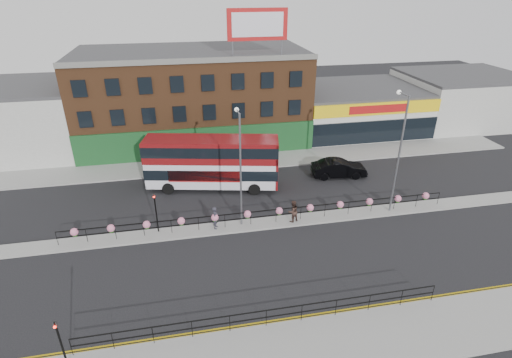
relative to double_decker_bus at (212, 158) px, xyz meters
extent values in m
plane|color=black|center=(3.19, -6.97, -2.93)|extent=(120.00, 120.00, 0.00)
cube|color=gray|center=(3.19, -18.97, -2.85)|extent=(60.00, 4.00, 0.15)
cube|color=gray|center=(3.19, 5.03, -2.85)|extent=(60.00, 4.00, 0.15)
cube|color=gray|center=(3.19, -6.97, -2.85)|extent=(60.00, 1.60, 0.15)
cube|color=gold|center=(3.19, -16.67, -2.92)|extent=(60.00, 0.10, 0.01)
cube|color=gold|center=(3.19, -16.85, -2.92)|extent=(60.00, 0.10, 0.01)
cube|color=brown|center=(-0.81, 13.03, 2.07)|extent=(25.00, 12.00, 10.00)
cube|color=#3F3F42|center=(-0.81, 13.03, 7.22)|extent=(25.00, 12.00, 0.30)
cube|color=#174A20|center=(-0.81, 6.95, -1.23)|extent=(25.00, 0.25, 3.40)
cube|color=silver|center=(19.19, 13.03, -0.43)|extent=(15.00, 12.00, 5.00)
cube|color=#3F3F42|center=(19.19, 13.03, 2.22)|extent=(15.00, 12.00, 0.30)
cube|color=yellow|center=(19.19, 6.95, 1.37)|extent=(15.00, 0.25, 1.40)
cube|color=#A81213|center=(19.19, 6.83, 1.37)|extent=(7.00, 0.10, 0.90)
cube|color=black|center=(19.19, 6.95, -1.33)|extent=(15.00, 0.25, 2.60)
cube|color=#B5B6B0|center=(-21.06, 13.03, 0.57)|extent=(15.50, 12.00, 7.00)
cube|color=#B5B6B0|center=(33.94, 13.03, 0.07)|extent=(14.50, 12.00, 6.00)
cube|color=#3F3F42|center=(33.94, 13.03, 3.22)|extent=(14.50, 12.00, 0.30)
cube|color=#A81213|center=(5.69, 8.03, 10.27)|extent=(6.00, 0.25, 3.00)
cube|color=silver|center=(5.69, 7.89, 10.27)|extent=(5.10, 0.04, 2.25)
cylinder|color=slate|center=(3.19, 8.03, 8.07)|extent=(0.12, 0.12, 1.40)
cylinder|color=slate|center=(8.19, 8.03, 8.07)|extent=(0.12, 0.12, 1.40)
cube|color=black|center=(3.19, -6.97, -1.68)|extent=(30.00, 0.05, 0.05)
cube|color=black|center=(3.19, -6.97, -2.17)|extent=(30.00, 0.05, 0.05)
cylinder|color=black|center=(-11.81, -6.97, -2.23)|extent=(0.04, 0.04, 1.10)
cylinder|color=black|center=(-9.81, -6.97, -2.23)|extent=(0.04, 0.04, 1.10)
cylinder|color=black|center=(-7.81, -6.97, -2.23)|extent=(0.04, 0.04, 1.10)
cylinder|color=black|center=(-5.81, -6.97, -2.23)|extent=(0.04, 0.04, 1.10)
cylinder|color=black|center=(-3.81, -6.97, -2.23)|extent=(0.04, 0.04, 1.10)
cylinder|color=black|center=(-1.81, -6.97, -2.23)|extent=(0.04, 0.04, 1.10)
cylinder|color=black|center=(0.19, -6.97, -2.23)|extent=(0.04, 0.04, 1.10)
cylinder|color=black|center=(2.19, -6.97, -2.23)|extent=(0.04, 0.04, 1.10)
cylinder|color=black|center=(4.19, -6.97, -2.23)|extent=(0.04, 0.04, 1.10)
cylinder|color=black|center=(6.19, -6.97, -2.23)|extent=(0.04, 0.04, 1.10)
cylinder|color=black|center=(8.19, -6.97, -2.23)|extent=(0.04, 0.04, 1.10)
cylinder|color=black|center=(10.19, -6.97, -2.23)|extent=(0.04, 0.04, 1.10)
cylinder|color=black|center=(12.19, -6.97, -2.23)|extent=(0.04, 0.04, 1.10)
cylinder|color=black|center=(14.19, -6.97, -2.23)|extent=(0.04, 0.04, 1.10)
cylinder|color=black|center=(16.19, -6.97, -2.23)|extent=(0.04, 0.04, 1.10)
cylinder|color=black|center=(18.19, -6.97, -2.23)|extent=(0.04, 0.04, 1.10)
sphere|color=pink|center=(-10.56, -6.97, -1.83)|extent=(0.56, 0.56, 0.56)
sphere|color=#1D4C15|center=(-10.56, -6.97, -2.06)|extent=(0.36, 0.36, 0.36)
sphere|color=pink|center=(-8.06, -6.97, -1.83)|extent=(0.56, 0.56, 0.56)
sphere|color=#1D4C15|center=(-8.06, -6.97, -2.06)|extent=(0.36, 0.36, 0.36)
sphere|color=pink|center=(-5.56, -6.97, -1.83)|extent=(0.56, 0.56, 0.56)
sphere|color=#1D4C15|center=(-5.56, -6.97, -2.06)|extent=(0.36, 0.36, 0.36)
sphere|color=pink|center=(-3.06, -6.97, -1.83)|extent=(0.56, 0.56, 0.56)
sphere|color=#1D4C15|center=(-3.06, -6.97, -2.06)|extent=(0.36, 0.36, 0.36)
sphere|color=pink|center=(-0.56, -6.97, -1.83)|extent=(0.56, 0.56, 0.56)
sphere|color=#1D4C15|center=(-0.56, -6.97, -2.06)|extent=(0.36, 0.36, 0.36)
sphere|color=pink|center=(1.94, -6.97, -1.83)|extent=(0.56, 0.56, 0.56)
sphere|color=#1D4C15|center=(1.94, -6.97, -2.06)|extent=(0.36, 0.36, 0.36)
sphere|color=pink|center=(4.44, -6.97, -1.83)|extent=(0.56, 0.56, 0.56)
sphere|color=#1D4C15|center=(4.44, -6.97, -2.06)|extent=(0.36, 0.36, 0.36)
sphere|color=pink|center=(6.94, -6.97, -1.83)|extent=(0.56, 0.56, 0.56)
sphere|color=#1D4C15|center=(6.94, -6.97, -2.06)|extent=(0.36, 0.36, 0.36)
sphere|color=pink|center=(9.44, -6.97, -1.83)|extent=(0.56, 0.56, 0.56)
sphere|color=#1D4C15|center=(9.44, -6.97, -2.06)|extent=(0.36, 0.36, 0.36)
sphere|color=pink|center=(11.94, -6.97, -1.83)|extent=(0.56, 0.56, 0.56)
sphere|color=#1D4C15|center=(11.94, -6.97, -2.06)|extent=(0.36, 0.36, 0.36)
sphere|color=pink|center=(14.44, -6.97, -1.83)|extent=(0.56, 0.56, 0.56)
sphere|color=#1D4C15|center=(14.44, -6.97, -2.06)|extent=(0.36, 0.36, 0.36)
sphere|color=pink|center=(16.94, -6.97, -1.83)|extent=(0.56, 0.56, 0.56)
sphere|color=#1D4C15|center=(16.94, -6.97, -2.06)|extent=(0.36, 0.36, 0.36)
cube|color=black|center=(1.19, -17.07, -1.68)|extent=(20.00, 0.05, 0.05)
cube|color=black|center=(1.19, -17.07, -2.17)|extent=(20.00, 0.05, 0.05)
cylinder|color=black|center=(-8.81, -17.07, -2.23)|extent=(0.04, 0.04, 1.10)
cylinder|color=black|center=(-6.81, -17.07, -2.23)|extent=(0.04, 0.04, 1.10)
cylinder|color=black|center=(-4.81, -17.07, -2.23)|extent=(0.04, 0.04, 1.10)
cylinder|color=black|center=(-2.81, -17.07, -2.23)|extent=(0.04, 0.04, 1.10)
cylinder|color=black|center=(-0.81, -17.07, -2.23)|extent=(0.04, 0.04, 1.10)
cylinder|color=black|center=(1.19, -17.07, -2.23)|extent=(0.04, 0.04, 1.10)
cylinder|color=black|center=(3.19, -17.07, -2.23)|extent=(0.04, 0.04, 1.10)
cylinder|color=black|center=(5.19, -17.07, -2.23)|extent=(0.04, 0.04, 1.10)
cylinder|color=black|center=(7.19, -17.07, -2.23)|extent=(0.04, 0.04, 1.10)
cylinder|color=black|center=(9.19, -17.07, -2.23)|extent=(0.04, 0.04, 1.10)
cylinder|color=black|center=(11.19, -17.07, -2.23)|extent=(0.04, 0.04, 1.10)
cube|color=silver|center=(-0.05, 0.01, -0.38)|extent=(11.97, 5.06, 4.25)
cube|color=maroon|center=(-0.05, 0.01, 0.84)|extent=(12.04, 5.13, 1.91)
cube|color=black|center=(-0.05, 0.01, -1.12)|extent=(12.07, 5.16, 0.96)
cube|color=black|center=(-0.05, 0.01, 1.00)|extent=(12.09, 5.18, 0.96)
cube|color=maroon|center=(-0.05, 0.01, 1.77)|extent=(11.97, 5.06, 0.13)
cube|color=maroon|center=(5.61, -1.21, -0.38)|extent=(0.77, 2.69, 4.25)
cube|color=#A81213|center=(-0.85, -1.19, -1.18)|extent=(6.23, 1.39, 1.06)
cylinder|color=black|center=(-4.06, -0.48, -2.40)|extent=(1.10, 0.54, 1.06)
cylinder|color=black|center=(-3.50, 2.12, -2.40)|extent=(1.10, 0.54, 1.06)
cylinder|color=black|center=(3.40, -2.09, -2.40)|extent=(1.10, 0.54, 1.06)
cylinder|color=black|center=(3.97, 0.50, -2.40)|extent=(1.10, 0.54, 1.06)
imported|color=black|center=(12.10, -0.05, -2.07)|extent=(2.98, 5.61, 1.71)
imported|color=#2C2B36|center=(-0.51, -6.94, -1.88)|extent=(0.89, 0.78, 1.80)
imported|color=#3C2821|center=(5.47, -7.18, -1.86)|extent=(1.35, 1.28, 1.83)
cylinder|color=slate|center=(1.50, -6.79, 1.66)|extent=(0.14, 0.14, 8.88)
cylinder|color=slate|center=(1.50, -6.13, 6.01)|extent=(0.09, 1.33, 0.09)
sphere|color=silver|center=(1.50, -5.46, 5.97)|extent=(0.32, 0.32, 0.32)
cylinder|color=slate|center=(13.75, -7.13, 2.01)|extent=(0.15, 0.15, 9.58)
cylinder|color=slate|center=(13.75, -6.41, 6.71)|extent=(0.10, 1.44, 0.10)
sphere|color=silver|center=(13.75, -5.69, 6.66)|extent=(0.34, 0.34, 0.34)
cylinder|color=black|center=(-8.81, -17.97, -1.18)|extent=(0.10, 0.10, 3.20)
imported|color=black|center=(-8.81, -17.97, 0.42)|extent=(0.15, 0.18, 0.90)
sphere|color=#FF190C|center=(-8.81, -18.09, 0.24)|extent=(0.14, 0.14, 0.14)
cylinder|color=black|center=(-4.81, -6.57, -1.18)|extent=(0.10, 0.10, 3.20)
imported|color=black|center=(-4.81, -6.57, 0.42)|extent=(0.15, 0.18, 0.90)
sphere|color=#FF190C|center=(-4.81, -6.69, 0.24)|extent=(0.14, 0.14, 0.14)
camera|label=1|loc=(-2.43, -32.61, 14.24)|focal=28.00mm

